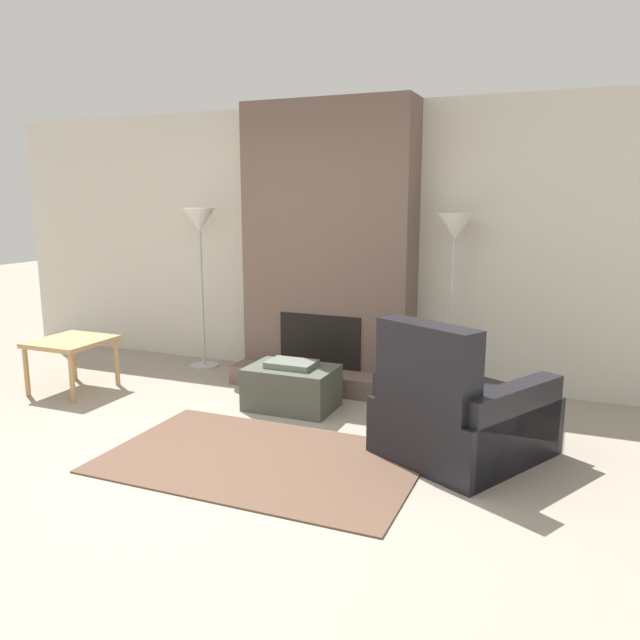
% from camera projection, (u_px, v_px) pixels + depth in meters
% --- Properties ---
extents(ground_plane, '(24.00, 24.00, 0.00)m').
position_uv_depth(ground_plane, '(188.00, 478.00, 3.92)').
color(ground_plane, gray).
extents(wall_back, '(7.82, 0.06, 2.60)m').
position_uv_depth(wall_back, '(339.00, 243.00, 6.07)').
color(wall_back, beige).
rests_on(wall_back, ground_plane).
extents(fireplace, '(1.61, 0.76, 2.60)m').
position_uv_depth(fireplace, '(328.00, 251.00, 5.83)').
color(fireplace, brown).
rests_on(fireplace, ground_plane).
extents(ottoman, '(0.72, 0.50, 0.41)m').
position_uv_depth(ottoman, '(292.00, 387.00, 5.20)').
color(ottoman, '#474C42').
rests_on(ottoman, ground_plane).
extents(armchair, '(1.26, 1.32, 0.96)m').
position_uv_depth(armchair, '(457.00, 417.00, 4.20)').
color(armchair, black).
rests_on(armchair, ground_plane).
extents(side_table, '(0.60, 0.64, 0.48)m').
position_uv_depth(side_table, '(71.00, 346.00, 5.64)').
color(side_table, tan).
rests_on(side_table, ground_plane).
extents(floor_lamp_left, '(0.32, 0.32, 1.64)m').
position_uv_depth(floor_lamp_left, '(200.00, 232.00, 6.27)').
color(floor_lamp_left, '#ADADB2').
rests_on(floor_lamp_left, ground_plane).
extents(floor_lamp_right, '(0.32, 0.32, 1.61)m').
position_uv_depth(floor_lamp_right, '(454.00, 241.00, 5.32)').
color(floor_lamp_right, '#ADADB2').
rests_on(floor_lamp_right, ground_plane).
extents(area_rug, '(2.08, 1.30, 0.01)m').
position_uv_depth(area_rug, '(261.00, 459.00, 4.19)').
color(area_rug, brown).
rests_on(area_rug, ground_plane).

